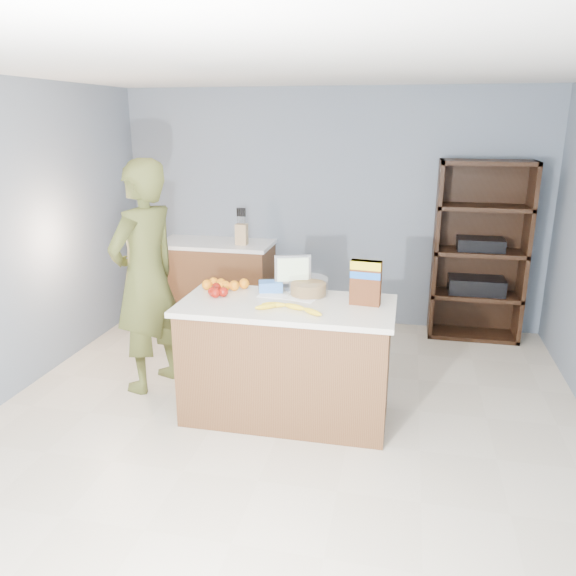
% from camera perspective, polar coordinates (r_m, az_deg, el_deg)
% --- Properties ---
extents(floor, '(4.50, 5.00, 0.02)m').
position_cam_1_polar(floor, '(4.18, -1.03, -14.65)').
color(floor, beige).
rests_on(floor, ground).
extents(walls, '(4.52, 5.02, 2.51)m').
position_cam_1_polar(walls, '(3.60, -1.17, 8.38)').
color(walls, slate).
rests_on(walls, ground).
extents(counter_peninsula, '(1.56, 0.76, 0.90)m').
position_cam_1_polar(counter_peninsula, '(4.24, -0.14, -7.78)').
color(counter_peninsula, brown).
rests_on(counter_peninsula, ground).
extents(back_cabinet, '(1.24, 0.62, 0.90)m').
position_cam_1_polar(back_cabinet, '(6.26, -7.23, 0.65)').
color(back_cabinet, brown).
rests_on(back_cabinet, ground).
extents(shelving_unit, '(0.90, 0.40, 1.80)m').
position_cam_1_polar(shelving_unit, '(6.01, 18.79, 3.27)').
color(shelving_unit, black).
rests_on(shelving_unit, ground).
extents(person, '(0.66, 0.80, 1.90)m').
position_cam_1_polar(person, '(4.68, -14.26, 1.02)').
color(person, '#4A4E22').
rests_on(person, ground).
extents(knife_block, '(0.12, 0.10, 0.31)m').
position_cam_1_polar(knife_block, '(5.97, -4.74, 5.54)').
color(knife_block, tan).
rests_on(knife_block, back_cabinet).
extents(envelopes, '(0.45, 0.18, 0.00)m').
position_cam_1_polar(envelopes, '(4.18, -0.19, -0.98)').
color(envelopes, white).
rests_on(envelopes, counter_peninsula).
extents(bananas, '(0.50, 0.20, 0.04)m').
position_cam_1_polar(bananas, '(3.91, -0.13, -1.98)').
color(bananas, yellow).
rests_on(bananas, counter_peninsula).
extents(apples, '(0.16, 0.21, 0.07)m').
position_cam_1_polar(apples, '(4.25, -7.23, -0.30)').
color(apples, maroon).
rests_on(apples, counter_peninsula).
extents(oranges, '(0.36, 0.17, 0.08)m').
position_cam_1_polar(oranges, '(4.40, -6.56, 0.35)').
color(oranges, orange).
rests_on(oranges, counter_peninsula).
extents(blue_carton, '(0.21, 0.17, 0.08)m').
position_cam_1_polar(blue_carton, '(4.33, -1.77, 0.16)').
color(blue_carton, blue).
rests_on(blue_carton, counter_peninsula).
extents(salad_bowl, '(0.30, 0.30, 0.13)m').
position_cam_1_polar(salad_bowl, '(4.24, 2.07, 0.07)').
color(salad_bowl, '#267219').
rests_on(salad_bowl, counter_peninsula).
extents(tv, '(0.28, 0.13, 0.28)m').
position_cam_1_polar(tv, '(4.32, 0.48, 1.77)').
color(tv, silver).
rests_on(tv, counter_peninsula).
extents(cereal_box, '(0.22, 0.10, 0.32)m').
position_cam_1_polar(cereal_box, '(4.01, 7.90, 0.87)').
color(cereal_box, '#592B14').
rests_on(cereal_box, counter_peninsula).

